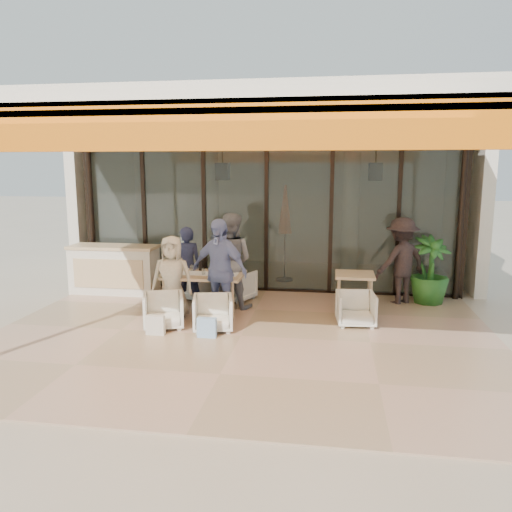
{
  "coord_description": "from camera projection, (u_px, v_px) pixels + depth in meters",
  "views": [
    {
      "loc": [
        1.38,
        -7.41,
        2.65
      ],
      "look_at": [
        0.1,
        0.9,
        1.15
      ],
      "focal_mm": 35.0,
      "sensor_mm": 36.0,
      "label": 1
    }
  ],
  "objects": [
    {
      "name": "tote_bag_cream",
      "position": [
        155.0,
        326.0,
        7.91
      ],
      "size": [
        0.3,
        0.1,
        0.34
      ],
      "primitive_type": "cube",
      "color": "silver",
      "rests_on": "ground"
    },
    {
      "name": "diner_periwinkle",
      "position": [
        219.0,
        271.0,
        8.53
      ],
      "size": [
        1.14,
        0.77,
        1.8
      ],
      "primitive_type": "imported",
      "rotation": [
        0.0,
        0.0,
        -0.34
      ],
      "color": "#7488C2",
      "rests_on": "ground"
    },
    {
      "name": "standing_woman",
      "position": [
        401.0,
        261.0,
        9.69
      ],
      "size": [
        1.27,
        1.11,
        1.7
      ],
      "primitive_type": "imported",
      "rotation": [
        0.0,
        0.0,
        3.69
      ],
      "color": "black",
      "rests_on": "ground"
    },
    {
      "name": "ground",
      "position": [
        241.0,
        337.0,
        7.88
      ],
      "size": [
        70.0,
        70.0,
        0.0
      ],
      "primitive_type": "plane",
      "color": "#C6B293",
      "rests_on": "ground"
    },
    {
      "name": "chair_far_left",
      "position": [
        195.0,
        283.0,
        10.12
      ],
      "size": [
        0.84,
        0.81,
        0.68
      ],
      "primitive_type": "imported",
      "rotation": [
        0.0,
        0.0,
        2.79
      ],
      "color": "silver",
      "rests_on": "ground"
    },
    {
      "name": "host_counter",
      "position": [
        114.0,
        269.0,
        10.5
      ],
      "size": [
        1.85,
        0.65,
        1.04
      ],
      "color": "silver",
      "rests_on": "ground"
    },
    {
      "name": "diner_grey",
      "position": [
        230.0,
        261.0,
        9.4
      ],
      "size": [
        0.97,
        0.8,
        1.82
      ],
      "primitive_type": "imported",
      "rotation": [
        0.0,
        0.0,
        3.01
      ],
      "color": "slate",
      "rests_on": "ground"
    },
    {
      "name": "tote_bag_blue",
      "position": [
        207.0,
        328.0,
        7.78
      ],
      "size": [
        0.3,
        0.1,
        0.34
      ],
      "primitive_type": "cube",
      "color": "#99BFD8",
      "rests_on": "ground"
    },
    {
      "name": "terrace_structure",
      "position": [
        237.0,
        124.0,
        7.06
      ],
      "size": [
        8.0,
        6.0,
        3.4
      ],
      "color": "silver",
      "rests_on": "ground"
    },
    {
      "name": "terrace_floor",
      "position": [
        241.0,
        337.0,
        7.88
      ],
      "size": [
        8.0,
        6.0,
        0.01
      ],
      "primitive_type": "cube",
      "color": "tan",
      "rests_on": "ground"
    },
    {
      "name": "chair_far_right",
      "position": [
        235.0,
        284.0,
        9.99
      ],
      "size": [
        0.85,
        0.83,
        0.68
      ],
      "primitive_type": "imported",
      "rotation": [
        0.0,
        0.0,
        2.76
      ],
      "color": "silver",
      "rests_on": "ground"
    },
    {
      "name": "potted_palm",
      "position": [
        430.0,
        270.0,
        9.7
      ],
      "size": [
        1.01,
        1.01,
        1.34
      ],
      "primitive_type": "imported",
      "rotation": [
        0.0,
        0.0,
        0.45
      ],
      "color": "#1E5919",
      "rests_on": "ground"
    },
    {
      "name": "diner_navy",
      "position": [
        187.0,
        267.0,
        9.55
      ],
      "size": [
        0.62,
        0.46,
        1.55
      ],
      "primitive_type": "imported",
      "rotation": [
        0.0,
        0.0,
        3.3
      ],
      "color": "#181B36",
      "rests_on": "ground"
    },
    {
      "name": "glass_storefront",
      "position": [
        266.0,
        218.0,
        10.52
      ],
      "size": [
        8.08,
        0.1,
        3.2
      ],
      "color": "#9EADA3",
      "rests_on": "ground"
    },
    {
      "name": "dining_table",
      "position": [
        202.0,
        277.0,
        9.07
      ],
      "size": [
        1.5,
        0.9,
        0.93
      ],
      "color": "#D6B483",
      "rests_on": "ground"
    },
    {
      "name": "side_chair",
      "position": [
        356.0,
        307.0,
        8.41
      ],
      "size": [
        0.68,
        0.64,
        0.64
      ],
      "primitive_type": "imported",
      "rotation": [
        0.0,
        0.0,
        0.1
      ],
      "color": "silver",
      "rests_on": "ground"
    },
    {
      "name": "diner_cream",
      "position": [
        172.0,
        278.0,
        8.68
      ],
      "size": [
        0.76,
        0.53,
        1.49
      ],
      "primitive_type": "imported",
      "rotation": [
        0.0,
        0.0,
        0.08
      ],
      "color": "beige",
      "rests_on": "ground"
    },
    {
      "name": "side_table",
      "position": [
        355.0,
        279.0,
        9.08
      ],
      "size": [
        0.7,
        0.7,
        0.74
      ],
      "color": "#D6B483",
      "rests_on": "ground"
    },
    {
      "name": "interior_block",
      "position": [
        279.0,
        184.0,
        12.66
      ],
      "size": [
        9.05,
        3.62,
        3.52
      ],
      "color": "silver",
      "rests_on": "ground"
    },
    {
      "name": "chair_near_right",
      "position": [
        213.0,
        312.0,
        8.14
      ],
      "size": [
        0.75,
        0.72,
        0.65
      ],
      "primitive_type": "imported",
      "rotation": [
        0.0,
        0.0,
        0.23
      ],
      "color": "silver",
      "rests_on": "ground"
    },
    {
      "name": "chair_near_left",
      "position": [
        163.0,
        309.0,
        8.27
      ],
      "size": [
        0.8,
        0.78,
        0.66
      ],
      "primitive_type": "imported",
      "rotation": [
        0.0,
        0.0,
        0.33
      ],
      "color": "silver",
      "rests_on": "ground"
    }
  ]
}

